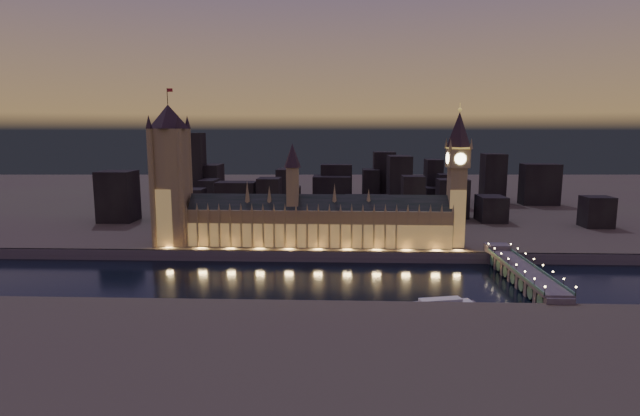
{
  "coord_description": "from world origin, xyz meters",
  "views": [
    {
      "loc": [
        19.33,
        -315.45,
        95.83
      ],
      "look_at": [
        5.0,
        55.0,
        38.0
      ],
      "focal_mm": 28.0,
      "sensor_mm": 36.0,
      "label": 1
    }
  ],
  "objects_px": {
    "elizabeth_tower": "(458,168)",
    "westminster_bridge": "(521,273)",
    "river_boat": "(440,304)",
    "palace_of_westminster": "(318,222)",
    "victoria_tower": "(171,168)"
  },
  "relations": [
    {
      "from": "palace_of_westminster",
      "to": "westminster_bridge",
      "type": "bearing_deg",
      "value": -26.22
    },
    {
      "from": "victoria_tower",
      "to": "elizabeth_tower",
      "type": "bearing_deg",
      "value": 0.0
    },
    {
      "from": "river_boat",
      "to": "palace_of_westminster",
      "type": "bearing_deg",
      "value": 122.81
    },
    {
      "from": "westminster_bridge",
      "to": "river_boat",
      "type": "relative_size",
      "value": 2.5
    },
    {
      "from": "palace_of_westminster",
      "to": "victoria_tower",
      "type": "height_order",
      "value": "victoria_tower"
    },
    {
      "from": "victoria_tower",
      "to": "westminster_bridge",
      "type": "height_order",
      "value": "victoria_tower"
    },
    {
      "from": "palace_of_westminster",
      "to": "victoria_tower",
      "type": "xyz_separation_m",
      "value": [
        -112.9,
        0.17,
        40.7
      ]
    },
    {
      "from": "victoria_tower",
      "to": "elizabeth_tower",
      "type": "relative_size",
      "value": 1.1
    },
    {
      "from": "palace_of_westminster",
      "to": "victoria_tower",
      "type": "bearing_deg",
      "value": 179.91
    },
    {
      "from": "victoria_tower",
      "to": "westminster_bridge",
      "type": "distance_m",
      "value": 261.12
    },
    {
      "from": "elizabeth_tower",
      "to": "westminster_bridge",
      "type": "height_order",
      "value": "elizabeth_tower"
    },
    {
      "from": "westminster_bridge",
      "to": "river_boat",
      "type": "xyz_separation_m",
      "value": [
        -60.0,
        -47.09,
        -4.44
      ]
    },
    {
      "from": "palace_of_westminster",
      "to": "westminster_bridge",
      "type": "xyz_separation_m",
      "value": [
        132.41,
        -65.21,
        -20.37
      ]
    },
    {
      "from": "victoria_tower",
      "to": "river_boat",
      "type": "xyz_separation_m",
      "value": [
        185.32,
        -112.47,
        -65.52
      ]
    },
    {
      "from": "victoria_tower",
      "to": "river_boat",
      "type": "bearing_deg",
      "value": -31.25
    }
  ]
}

